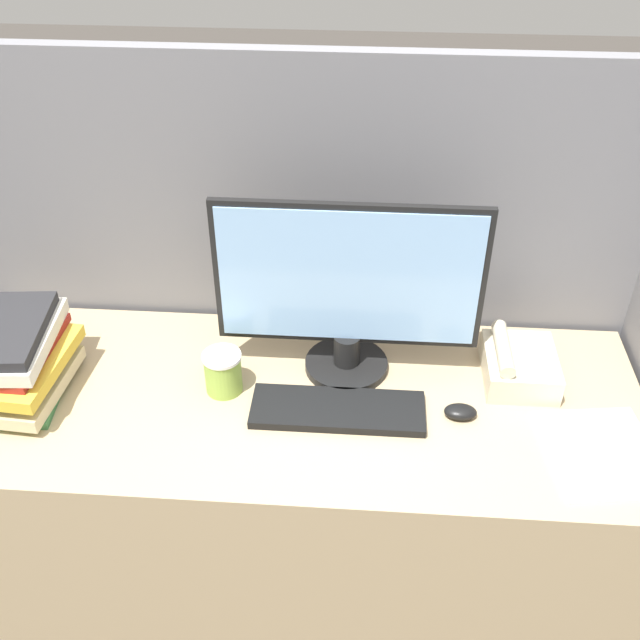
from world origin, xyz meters
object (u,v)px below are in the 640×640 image
keyboard (338,410)px  mouse (460,412)px  monitor (348,292)px  desk_telephone (518,365)px  book_stack (11,360)px  coffee_cup (223,372)px

keyboard → mouse: size_ratio=5.32×
monitor → desk_telephone: (0.41, -0.01, -0.18)m
mouse → book_stack: 1.04m
book_stack → desk_telephone: size_ratio=1.60×
coffee_cup → book_stack: bearing=-175.4°
monitor → book_stack: bearing=-169.6°
monitor → desk_telephone: 0.45m
keyboard → mouse: (0.28, 0.01, 0.00)m
keyboard → book_stack: book_stack is taller
monitor → coffee_cup: size_ratio=5.94×
mouse → coffee_cup: (-0.55, 0.05, 0.04)m
monitor → desk_telephone: monitor is taller
coffee_cup → book_stack: (-0.48, -0.04, 0.04)m
mouse → desk_telephone: (0.15, 0.14, 0.03)m
monitor → mouse: 0.37m
book_stack → desk_telephone: book_stack is taller
mouse → desk_telephone: bearing=44.7°
coffee_cup → book_stack: book_stack is taller
keyboard → coffee_cup: size_ratio=3.82×
mouse → book_stack: book_stack is taller
desk_telephone → mouse: bearing=-135.3°
monitor → keyboard: monitor is taller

